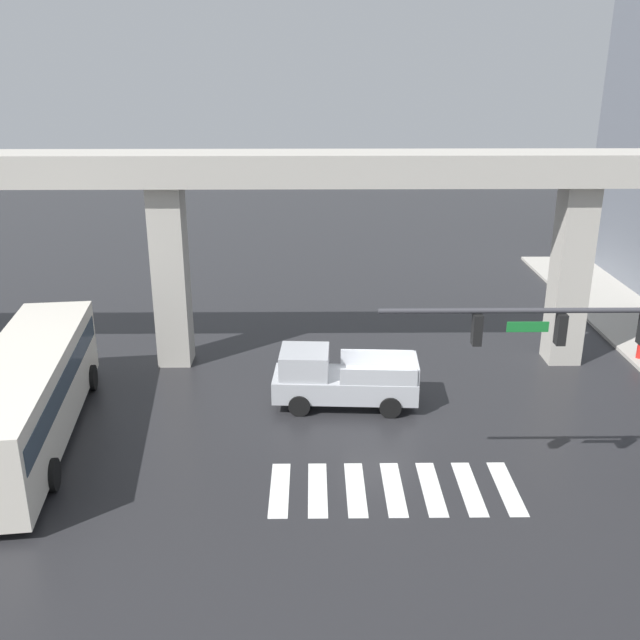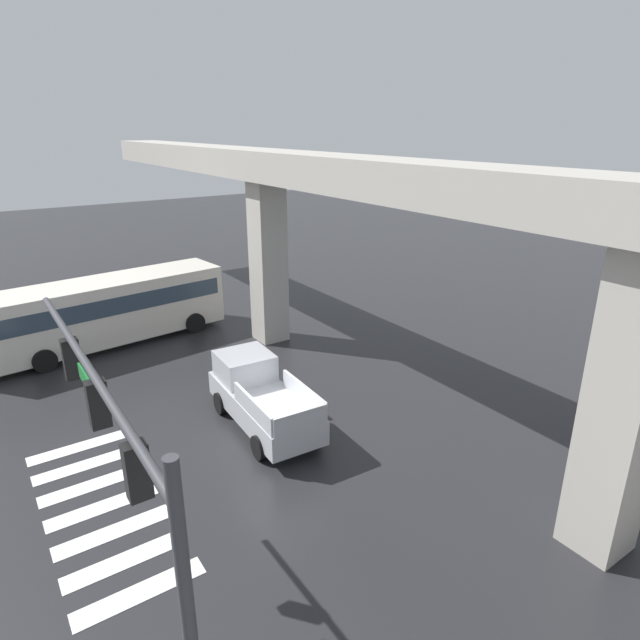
# 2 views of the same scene
# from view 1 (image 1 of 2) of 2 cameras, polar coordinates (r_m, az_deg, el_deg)

# --- Properties ---
(ground_plane) EXTENTS (120.00, 120.00, 0.00)m
(ground_plane) POSITION_cam_1_polar(r_m,az_deg,el_deg) (26.08, 4.59, -6.76)
(ground_plane) COLOR #232326
(crosswalk_stripes) EXTENTS (7.15, 2.80, 0.01)m
(crosswalk_stripes) POSITION_cam_1_polar(r_m,az_deg,el_deg) (21.45, 5.86, -13.21)
(crosswalk_stripes) COLOR silver
(crosswalk_stripes) RESTS_ON ground
(elevated_overpass) EXTENTS (51.84, 2.23, 8.46)m
(elevated_overpass) POSITION_cam_1_polar(r_m,az_deg,el_deg) (27.74, 4.26, 10.63)
(elevated_overpass) COLOR #ADA89E
(elevated_overpass) RESTS_ON ground
(pickup_truck) EXTENTS (5.19, 2.29, 2.08)m
(pickup_truck) POSITION_cam_1_polar(r_m,az_deg,el_deg) (25.65, 1.34, -4.73)
(pickup_truck) COLOR #A8AAAF
(pickup_truck) RESTS_ON ground
(city_bus) EXTENTS (3.77, 11.02, 2.99)m
(city_bus) POSITION_cam_1_polar(r_m,az_deg,el_deg) (24.77, -22.27, -5.40)
(city_bus) COLOR beige
(city_bus) RESTS_ON ground
(traffic_signal_mast) EXTENTS (8.69, 0.32, 6.20)m
(traffic_signal_mast) POSITION_cam_1_polar(r_m,az_deg,el_deg) (20.35, 21.45, -2.04)
(traffic_signal_mast) COLOR #38383D
(traffic_signal_mast) RESTS_ON ground
(fire_hydrant) EXTENTS (0.24, 0.24, 0.85)m
(fire_hydrant) POSITION_cam_1_polar(r_m,az_deg,el_deg) (32.27, 24.06, -2.30)
(fire_hydrant) COLOR red
(fire_hydrant) RESTS_ON ground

